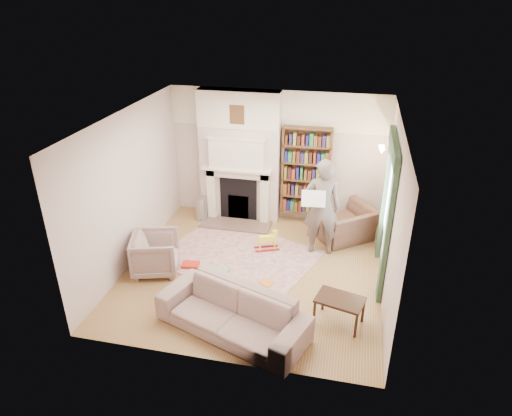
% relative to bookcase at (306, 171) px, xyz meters
% --- Properties ---
extents(floor, '(4.50, 4.50, 0.00)m').
position_rel_bookcase_xyz_m(floor, '(-0.65, -2.12, -1.18)').
color(floor, olive).
rests_on(floor, ground).
extents(ceiling, '(4.50, 4.50, 0.00)m').
position_rel_bookcase_xyz_m(ceiling, '(-0.65, -2.12, 1.62)').
color(ceiling, white).
rests_on(ceiling, wall_back).
extents(wall_back, '(4.50, 0.00, 4.50)m').
position_rel_bookcase_xyz_m(wall_back, '(-0.65, 0.13, 0.22)').
color(wall_back, beige).
rests_on(wall_back, floor).
extents(wall_front, '(4.50, 0.00, 4.50)m').
position_rel_bookcase_xyz_m(wall_front, '(-0.65, -4.37, 0.22)').
color(wall_front, beige).
rests_on(wall_front, floor).
extents(wall_left, '(0.00, 4.50, 4.50)m').
position_rel_bookcase_xyz_m(wall_left, '(-2.90, -2.12, 0.22)').
color(wall_left, beige).
rests_on(wall_left, floor).
extents(wall_right, '(0.00, 4.50, 4.50)m').
position_rel_bookcase_xyz_m(wall_right, '(1.60, -2.12, 0.22)').
color(wall_right, beige).
rests_on(wall_right, floor).
extents(fireplace, '(1.70, 0.58, 2.80)m').
position_rel_bookcase_xyz_m(fireplace, '(-1.40, -0.07, 0.21)').
color(fireplace, beige).
rests_on(fireplace, floor).
extents(bookcase, '(1.00, 0.24, 1.85)m').
position_rel_bookcase_xyz_m(bookcase, '(0.00, 0.00, 0.00)').
color(bookcase, brown).
rests_on(bookcase, floor).
extents(window, '(0.02, 0.90, 1.30)m').
position_rel_bookcase_xyz_m(window, '(1.58, -1.72, 0.27)').
color(window, silver).
rests_on(window, wall_right).
extents(curtain_left, '(0.07, 0.32, 2.40)m').
position_rel_bookcase_xyz_m(curtain_left, '(1.55, -2.42, 0.02)').
color(curtain_left, '#314D34').
rests_on(curtain_left, floor).
extents(curtain_right, '(0.07, 0.32, 2.40)m').
position_rel_bookcase_xyz_m(curtain_right, '(1.55, -1.02, 0.02)').
color(curtain_right, '#314D34').
rests_on(curtain_right, floor).
extents(pelmet, '(0.09, 1.70, 0.24)m').
position_rel_bookcase_xyz_m(pelmet, '(1.54, -1.72, 1.20)').
color(pelmet, '#314D34').
rests_on(pelmet, wall_right).
extents(wall_sconce, '(0.20, 0.24, 0.24)m').
position_rel_bookcase_xyz_m(wall_sconce, '(1.38, -0.62, 0.72)').
color(wall_sconce, gold).
rests_on(wall_sconce, wall_right).
extents(rug, '(3.25, 2.87, 0.01)m').
position_rel_bookcase_xyz_m(rug, '(-1.04, -1.71, -1.17)').
color(rug, beige).
rests_on(rug, floor).
extents(armchair_reading, '(1.42, 1.40, 0.70)m').
position_rel_bookcase_xyz_m(armchair_reading, '(0.90, -0.58, -0.83)').
color(armchair_reading, '#462D25').
rests_on(armchair_reading, floor).
extents(armchair_left, '(0.99, 0.97, 0.73)m').
position_rel_bookcase_xyz_m(armchair_left, '(-2.35, -2.49, -0.81)').
color(armchair_left, '#B7A797').
rests_on(armchair_left, floor).
extents(sofa, '(2.44, 1.62, 0.66)m').
position_rel_bookcase_xyz_m(sofa, '(-0.59, -3.73, -0.84)').
color(sofa, '#B1A192').
rests_on(sofa, floor).
extents(man_reading, '(0.74, 0.53, 1.90)m').
position_rel_bookcase_xyz_m(man_reading, '(0.45, -1.18, -0.22)').
color(man_reading, '#5D524A').
rests_on(man_reading, floor).
extents(newspaper, '(0.44, 0.17, 0.29)m').
position_rel_bookcase_xyz_m(newspaper, '(0.30, -1.38, 0.03)').
color(newspaper, white).
rests_on(newspaper, man_reading).
extents(coffee_table, '(0.79, 0.61, 0.45)m').
position_rel_bookcase_xyz_m(coffee_table, '(0.94, -3.21, -0.95)').
color(coffee_table, '#331E12').
rests_on(coffee_table, floor).
extents(paraffin_heater, '(0.28, 0.28, 0.55)m').
position_rel_bookcase_xyz_m(paraffin_heater, '(-2.20, -0.42, -0.90)').
color(paraffin_heater, '#A0A3A7').
rests_on(paraffin_heater, floor).
extents(rocking_horse, '(0.51, 0.35, 0.42)m').
position_rel_bookcase_xyz_m(rocking_horse, '(-0.55, -1.35, -0.97)').
color(rocking_horse, '#FFF82A').
rests_on(rocking_horse, rug).
extents(board_game, '(0.46, 0.46, 0.03)m').
position_rel_bookcase_xyz_m(board_game, '(-1.29, -2.36, -1.15)').
color(board_game, '#CDD24A').
rests_on(board_game, rug).
extents(game_box_lid, '(0.35, 0.26, 0.05)m').
position_rel_bookcase_xyz_m(game_box_lid, '(-1.80, -2.23, -1.14)').
color(game_box_lid, red).
rests_on(game_box_lid, rug).
extents(comic_annuals, '(0.56, 0.43, 0.02)m').
position_rel_bookcase_xyz_m(comic_annuals, '(-0.47, -2.53, -1.16)').
color(comic_annuals, red).
rests_on(comic_annuals, rug).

